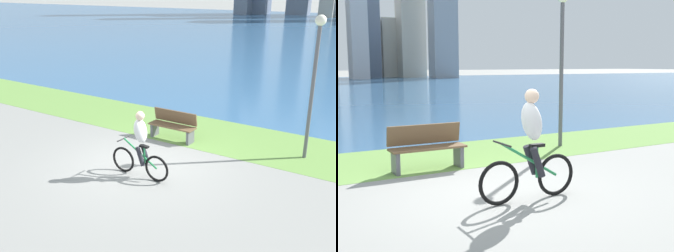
% 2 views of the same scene
% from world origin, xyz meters
% --- Properties ---
extents(ground_plane, '(300.00, 300.00, 0.00)m').
position_xyz_m(ground_plane, '(0.00, 0.00, 0.00)').
color(ground_plane, gray).
extents(grass_strip_bayside, '(120.00, 2.88, 0.01)m').
position_xyz_m(grass_strip_bayside, '(0.00, 3.16, 0.00)').
color(grass_strip_bayside, '#6B9947').
rests_on(grass_strip_bayside, ground).
extents(cyclist_lead, '(1.70, 0.52, 1.71)m').
position_xyz_m(cyclist_lead, '(0.42, -0.57, 0.84)').
color(cyclist_lead, black).
rests_on(cyclist_lead, ground).
extents(bench_near_path, '(1.50, 0.47, 0.90)m').
position_xyz_m(bench_near_path, '(-0.30, 2.09, 0.45)').
color(bench_near_path, brown).
rests_on(bench_near_path, ground).
extents(lamppost_tall, '(0.28, 0.28, 3.85)m').
position_xyz_m(lamppost_tall, '(3.54, 2.86, 2.53)').
color(lamppost_tall, '#595960').
rests_on(lamppost_tall, ground).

